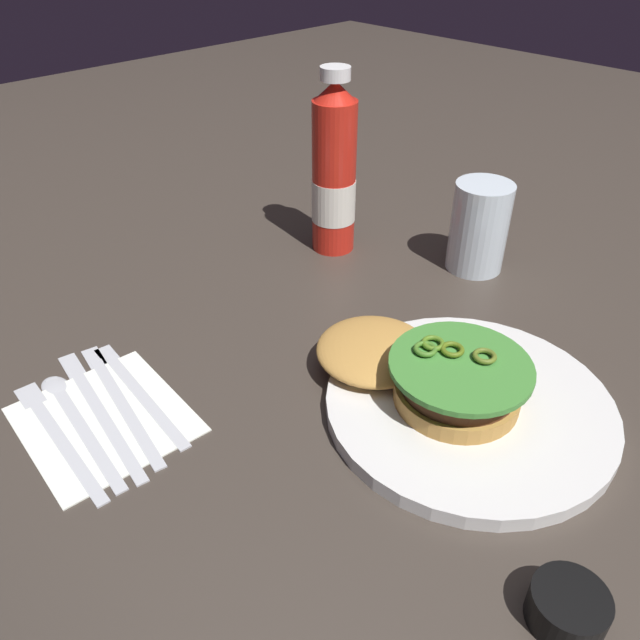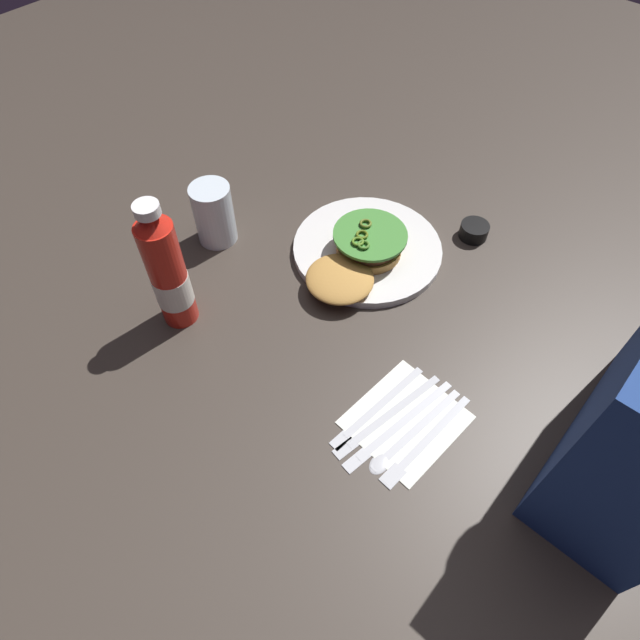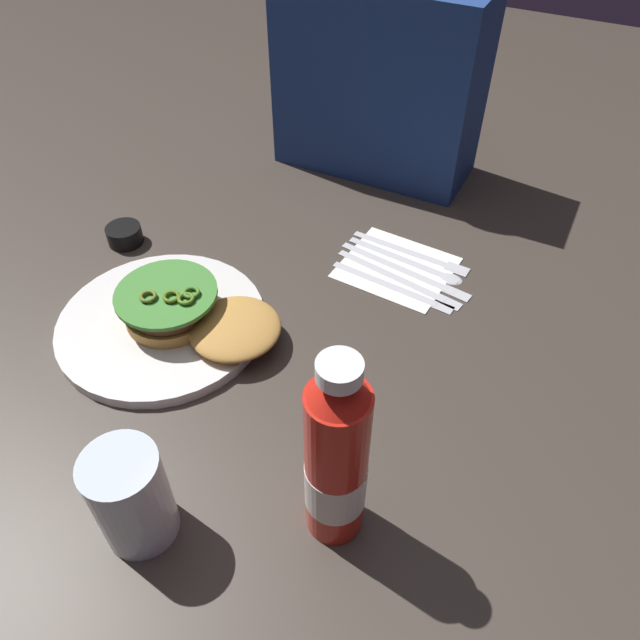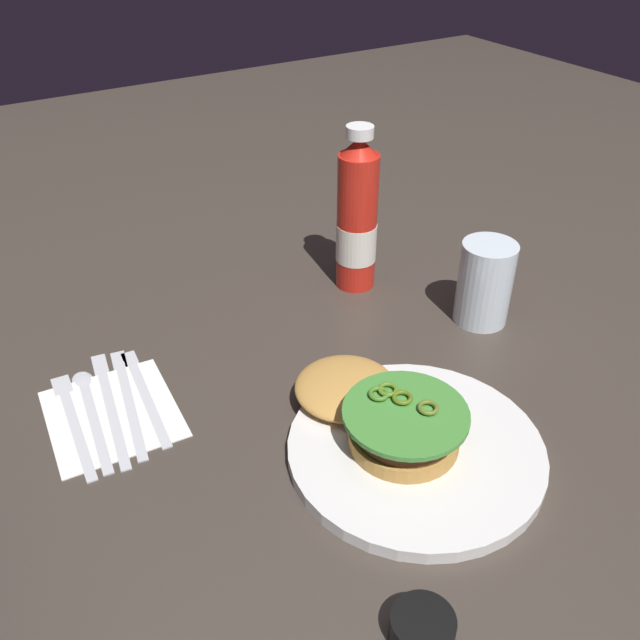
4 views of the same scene
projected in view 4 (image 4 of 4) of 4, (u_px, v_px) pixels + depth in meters
The scene contains 12 objects.
ground_plane at pixel (362, 423), 0.79m from camera, with size 3.00×3.00×0.00m, color #3B332C.
dinner_plate at pixel (415, 449), 0.74m from camera, with size 0.28×0.28×0.02m, color silver.
burger_sandwich at pixel (382, 411), 0.75m from camera, with size 0.23×0.14×0.05m.
ketchup_bottle at pixel (357, 220), 0.98m from camera, with size 0.06×0.06×0.25m.
water_glass at pixel (485, 283), 0.93m from camera, with size 0.08×0.08×0.12m, color silver.
condiment_cup at pixel (422, 629), 0.56m from camera, with size 0.06×0.06×0.03m, color black.
napkin at pixel (112, 413), 0.80m from camera, with size 0.16×0.15×0.00m, color white.
butter_knife at pixel (143, 388), 0.83m from camera, with size 0.20×0.03×0.00m.
table_knife at pixel (127, 392), 0.83m from camera, with size 0.21×0.05×0.00m.
steak_knife at pixel (108, 397), 0.82m from camera, with size 0.22×0.05×0.00m.
spoon_utensil at pixel (89, 402), 0.81m from camera, with size 0.19×0.04×0.00m.
fork_utensil at pixel (71, 413), 0.80m from camera, with size 0.20×0.03×0.00m.
Camera 4 is at (-0.47, 0.35, 0.55)m, focal length 37.86 mm.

